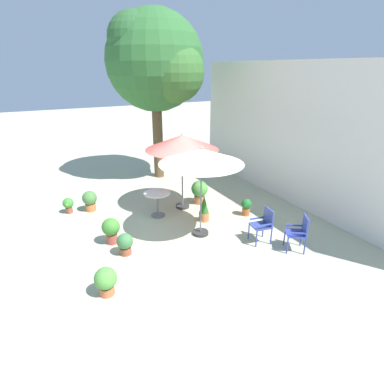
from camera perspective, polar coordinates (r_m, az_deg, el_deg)
name	(u,v)px	position (r m, az deg, el deg)	size (l,w,h in m)	color
ground_plane	(180,227)	(9.14, -2.24, -6.36)	(60.00, 60.00, 0.00)	#B3B697
villa_facade	(298,136)	(10.74, 18.65, 9.65)	(10.53, 0.30, 4.51)	silver
shade_tree	(157,61)	(12.61, -6.45, 22.52)	(3.80, 3.62, 6.29)	brown
patio_umbrella_0	(182,143)	(9.67, -1.85, 8.91)	(2.26, 2.26, 2.45)	#2D2D2D
patio_umbrella_1	(201,157)	(7.93, 1.71, 6.33)	(2.18, 2.18, 2.46)	#2D2D2D
cafe_table_0	(157,200)	(9.63, -6.28, -1.39)	(0.81, 0.81, 0.77)	silver
patio_chair_0	(264,223)	(8.39, 12.85, -5.48)	(0.51, 0.53, 0.92)	#354596
patio_chair_1	(299,231)	(8.26, 18.89, -6.68)	(0.62, 0.62, 0.93)	#2F3F9F
potted_plant_0	(111,229)	(8.43, -14.48, -6.52)	(0.47, 0.47, 0.70)	#AA483C
potted_plant_1	(204,209)	(9.33, 2.20, -3.06)	(0.30, 0.30, 0.81)	#C56B3F
potted_plant_2	(199,191)	(10.51, 1.36, 0.26)	(0.55, 0.55, 0.79)	#BD6E44
potted_plant_3	(125,243)	(7.94, -12.06, -9.05)	(0.40, 0.40, 0.56)	#984C33
potted_plant_4	(90,200)	(10.50, -18.04, -1.40)	(0.46, 0.46, 0.66)	#CA693B
potted_plant_5	(106,280)	(6.75, -15.39, -15.17)	(0.46, 0.46, 0.61)	#BD643D
potted_plant_6	(68,204)	(10.59, -21.53, -2.11)	(0.33, 0.33, 0.50)	brown
potted_plant_7	(246,206)	(9.85, 9.80, -2.53)	(0.32, 0.32, 0.54)	#AC5A2E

